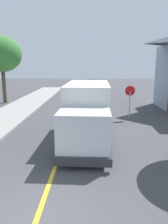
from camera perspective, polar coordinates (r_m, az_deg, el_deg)
The scene contains 9 objects.
ground_plane at distance 7.00m, azimuth -12.33°, elevation -25.92°, with size 120.00×120.00×0.00m, color #424247.
centre_line_yellow at distance 15.97m, azimuth -3.62°, elevation -3.25°, with size 0.16×56.00×0.01m, color gold.
box_truck at distance 12.38m, azimuth 0.82°, elevation 0.56°, with size 2.60×7.24×3.20m.
parked_car_near at distance 18.90m, azimuth 2.19°, elevation 1.68°, with size 1.84×4.41×1.67m.
parked_car_mid at distance 24.67m, azimuth 3.47°, elevation 4.20°, with size 2.00×4.48×1.67m.
parked_car_far at distance 31.93m, azimuth 3.54°, elevation 6.07°, with size 1.91×4.44×1.67m.
parked_car_furthest at distance 37.92m, azimuth 2.49°, elevation 7.08°, with size 1.82×4.41×1.67m.
stop_sign at distance 17.54m, azimuth 11.78°, elevation 4.11°, with size 0.80×0.10×2.65m.
street_tree_down_block at distance 25.95m, azimuth -20.55°, elevation 13.84°, with size 4.24×4.24×7.23m.
Camera 1 is at (1.52, -5.30, 4.31)m, focal length 35.31 mm.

